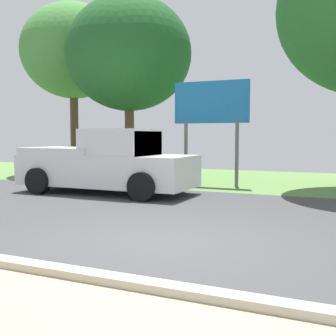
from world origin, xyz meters
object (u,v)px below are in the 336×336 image
tree_left_far (73,52)px  tree_center_back (129,54)px  roadside_billboard (211,110)px  pickup_truck (107,163)px

tree_left_far → tree_center_back: size_ratio=1.07×
roadside_billboard → tree_center_back: (-3.54, 0.73, 2.23)m
tree_left_far → tree_center_back: 3.73m
roadside_billboard → tree_left_far: size_ratio=0.47×
pickup_truck → roadside_billboard: 4.07m
roadside_billboard → tree_center_back: size_ratio=0.50×
roadside_billboard → tree_left_far: bearing=164.6°
pickup_truck → roadside_billboard: (2.19, 3.00, 1.68)m
tree_center_back → pickup_truck: bearing=-70.1°
tree_left_far → tree_center_back: bearing=-19.1°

